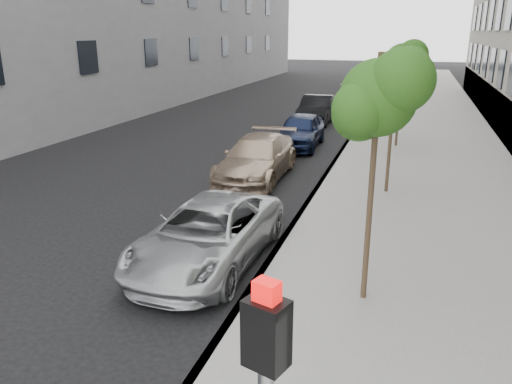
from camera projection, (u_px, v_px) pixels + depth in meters
The scene contains 11 objects.
ground at pixel (164, 318), 8.52m from camera, with size 160.00×160.00×0.00m, color black.
sidewalk at pixel (422, 114), 29.05m from camera, with size 6.40×72.00×0.14m, color gray.
curb at pixel (368, 111), 29.95m from camera, with size 0.15×72.00×0.14m, color #9E9B93.
tree_near at pixel (380, 98), 7.83m from camera, with size 1.60×1.40×4.33m.
tree_mid at pixel (397, 77), 13.80m from camera, with size 1.74×1.54×4.17m.
tree_far at pixel (404, 62), 19.68m from camera, with size 1.80×1.60×4.24m.
minivan at pixel (208, 234), 10.37m from camera, with size 2.14×4.65×1.29m, color #B0B2B5.
suv at pixel (257, 158), 16.42m from camera, with size 1.93×4.75×1.38m, color tan.
sedan_blue at pixel (300, 130), 20.89m from camera, with size 1.65×4.11×1.40m, color #0F1834.
sedan_black at pixel (317, 110), 26.33m from camera, with size 1.51×4.33×1.43m, color black.
sedan_rear at pixel (352, 96), 32.32m from camera, with size 1.79×4.41×1.28m, color #96989D.
Camera 1 is at (3.74, -6.62, 4.68)m, focal length 35.00 mm.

